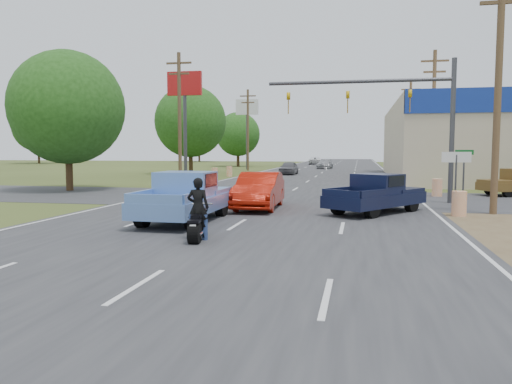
% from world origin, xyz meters
% --- Properties ---
extents(ground, '(200.00, 200.00, 0.00)m').
position_xyz_m(ground, '(0.00, 0.00, 0.00)').
color(ground, '#3B471C').
rests_on(ground, ground).
extents(main_road, '(15.00, 180.00, 0.02)m').
position_xyz_m(main_road, '(0.00, 40.00, 0.01)').
color(main_road, '#2D2D30').
rests_on(main_road, ground).
extents(cross_road, '(120.00, 10.00, 0.02)m').
position_xyz_m(cross_road, '(0.00, 18.00, 0.01)').
color(cross_road, '#2D2D30').
rests_on(cross_road, ground).
extents(utility_pole_1, '(2.00, 0.28, 10.00)m').
position_xyz_m(utility_pole_1, '(9.50, 13.00, 5.32)').
color(utility_pole_1, '#4C3823').
rests_on(utility_pole_1, ground).
extents(utility_pole_2, '(2.00, 0.28, 10.00)m').
position_xyz_m(utility_pole_2, '(9.50, 31.00, 5.32)').
color(utility_pole_2, '#4C3823').
rests_on(utility_pole_2, ground).
extents(utility_pole_3, '(2.00, 0.28, 10.00)m').
position_xyz_m(utility_pole_3, '(9.50, 49.00, 5.32)').
color(utility_pole_3, '#4C3823').
rests_on(utility_pole_3, ground).
extents(utility_pole_5, '(2.00, 0.28, 10.00)m').
position_xyz_m(utility_pole_5, '(-9.50, 28.00, 5.32)').
color(utility_pole_5, '#4C3823').
rests_on(utility_pole_5, ground).
extents(utility_pole_6, '(2.00, 0.28, 10.00)m').
position_xyz_m(utility_pole_6, '(-9.50, 52.00, 5.32)').
color(utility_pole_6, '#4C3823').
rests_on(utility_pole_6, ground).
extents(tree_0, '(7.14, 7.14, 8.84)m').
position_xyz_m(tree_0, '(-14.00, 20.00, 5.26)').
color(tree_0, '#422D19').
rests_on(tree_0, ground).
extents(tree_1, '(7.56, 7.56, 9.36)m').
position_xyz_m(tree_1, '(-13.50, 42.00, 5.57)').
color(tree_1, '#422D19').
rests_on(tree_1, ground).
extents(tree_2, '(6.72, 6.72, 8.32)m').
position_xyz_m(tree_2, '(-14.20, 66.00, 4.95)').
color(tree_2, '#422D19').
rests_on(tree_2, ground).
extents(tree_4, '(9.24, 9.24, 11.44)m').
position_xyz_m(tree_4, '(-55.00, 75.00, 6.82)').
color(tree_4, '#422D19').
rests_on(tree_4, ground).
extents(tree_5, '(7.98, 7.98, 9.88)m').
position_xyz_m(tree_5, '(30.00, 95.00, 5.88)').
color(tree_5, '#422D19').
rests_on(tree_5, ground).
extents(tree_6, '(8.82, 8.82, 10.92)m').
position_xyz_m(tree_6, '(-30.00, 95.00, 6.51)').
color(tree_6, '#422D19').
rests_on(tree_6, ground).
extents(barrel_0, '(0.56, 0.56, 1.00)m').
position_xyz_m(barrel_0, '(8.00, 12.00, 0.50)').
color(barrel_0, orange).
rests_on(barrel_0, ground).
extents(barrel_1, '(0.56, 0.56, 1.00)m').
position_xyz_m(barrel_1, '(8.40, 20.50, 0.50)').
color(barrel_1, orange).
rests_on(barrel_1, ground).
extents(barrel_2, '(0.56, 0.56, 1.00)m').
position_xyz_m(barrel_2, '(-8.50, 34.00, 0.50)').
color(barrel_2, orange).
rests_on(barrel_2, ground).
extents(barrel_3, '(0.56, 0.56, 1.00)m').
position_xyz_m(barrel_3, '(-8.20, 38.00, 0.50)').
color(barrel_3, orange).
rests_on(barrel_3, ground).
extents(pole_sign_left_near, '(3.00, 0.35, 9.20)m').
position_xyz_m(pole_sign_left_near, '(-10.50, 32.00, 7.17)').
color(pole_sign_left_near, '#3F3F44').
rests_on(pole_sign_left_near, ground).
extents(pole_sign_left_far, '(3.00, 0.35, 9.20)m').
position_xyz_m(pole_sign_left_far, '(-10.50, 56.00, 7.17)').
color(pole_sign_left_far, '#3F3F44').
rests_on(pole_sign_left_far, ground).
extents(lane_sign, '(1.20, 0.08, 2.52)m').
position_xyz_m(lane_sign, '(8.20, 14.00, 1.90)').
color(lane_sign, '#3F3F44').
rests_on(lane_sign, ground).
extents(street_name_sign, '(0.80, 0.08, 2.61)m').
position_xyz_m(street_name_sign, '(8.80, 15.50, 1.61)').
color(street_name_sign, '#3F3F44').
rests_on(street_name_sign, ground).
extents(signal_mast, '(9.12, 0.40, 7.00)m').
position_xyz_m(signal_mast, '(5.82, 17.00, 4.80)').
color(signal_mast, '#3F3F44').
rests_on(signal_mast, ground).
extents(red_convertible, '(1.85, 4.91, 1.60)m').
position_xyz_m(red_convertible, '(-0.20, 12.84, 0.80)').
color(red_convertible, '#AA1707').
rests_on(red_convertible, ground).
extents(motorcycle, '(0.66, 2.01, 1.02)m').
position_xyz_m(motorcycle, '(-0.39, 4.89, 0.45)').
color(motorcycle, black).
rests_on(motorcycle, ground).
extents(rider, '(0.68, 0.49, 1.73)m').
position_xyz_m(rider, '(-0.40, 4.93, 0.86)').
color(rider, black).
rests_on(rider, ground).
extents(blue_pickup, '(2.23, 5.53, 1.82)m').
position_xyz_m(blue_pickup, '(-2.07, 8.57, 0.92)').
color(blue_pickup, black).
rests_on(blue_pickup, ground).
extents(navy_pickup, '(4.34, 5.11, 1.63)m').
position_xyz_m(navy_pickup, '(4.89, 12.39, 0.82)').
color(navy_pickup, black).
rests_on(navy_pickup, ground).
extents(distant_car_grey, '(1.80, 4.12, 1.38)m').
position_xyz_m(distant_car_grey, '(-3.11, 42.99, 0.69)').
color(distant_car_grey, '#5D5D62').
rests_on(distant_car_grey, ground).
extents(distant_car_silver, '(2.30, 4.59, 1.28)m').
position_xyz_m(distant_car_silver, '(-0.50, 59.93, 0.64)').
color(distant_car_silver, '#9B9B9F').
rests_on(distant_car_silver, ground).
extents(distant_car_white, '(2.54, 4.85, 1.30)m').
position_xyz_m(distant_car_white, '(-3.43, 78.22, 0.65)').
color(distant_car_white, silver).
rests_on(distant_car_white, ground).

